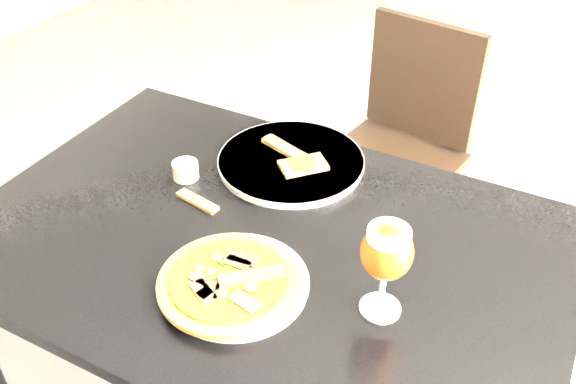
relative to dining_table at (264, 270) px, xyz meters
The scene contains 10 objects.
ground 0.74m from the dining_table, 135.81° to the left, with size 6.00×6.00×0.00m, color #58585B.
dining_table is the anchor object (origin of this frame).
chair_far 0.90m from the dining_table, 90.73° to the left, with size 0.44×0.44×0.85m.
plate_main 0.17m from the dining_table, 79.20° to the right, with size 0.27×0.27×0.01m, color silver.
pizza 0.19m from the dining_table, 81.97° to the right, with size 0.26×0.26×0.03m.
plate_second 0.28m from the dining_table, 105.92° to the left, with size 0.34×0.34×0.02m, color silver.
crust_scraps 0.28m from the dining_table, 102.53° to the left, with size 0.19×0.13×0.01m.
loose_crust 0.20m from the dining_table, behind, with size 0.11×0.02×0.01m, color #935D23.
sauce_cup 0.30m from the dining_table, 159.76° to the left, with size 0.06×0.06×0.04m.
beer_glass 0.36m from the dining_table, 13.56° to the right, with size 0.09×0.09×0.19m.
Camera 1 is at (0.75, -1.06, 1.60)m, focal length 40.00 mm.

